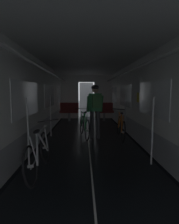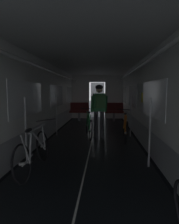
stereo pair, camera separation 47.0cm
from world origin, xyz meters
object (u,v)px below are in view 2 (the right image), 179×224
(bicycle_green_in_aisle, at_px, (89,126))
(bicycle_silver, at_px, (34,151))
(bench_seat_far_right, at_px, (114,110))
(bench_seat_far_left, at_px, (79,110))
(bicycle_orange, at_px, (125,128))
(person_cyclist_aisle, at_px, (99,106))

(bicycle_green_in_aisle, bearing_deg, bicycle_silver, -106.93)
(bench_seat_far_right, relative_size, bicycle_silver, 0.58)
(bench_seat_far_left, bearing_deg, bench_seat_far_right, 0.00)
(bicycle_orange, distance_m, bicycle_green_in_aisle, 1.21)
(bench_seat_far_left, xyz_separation_m, bicycle_orange, (1.94, -3.86, -0.18))
(bicycle_silver, xyz_separation_m, person_cyclist_aisle, (1.19, 2.51, 0.69))
(bicycle_orange, height_order, bicycle_green_in_aisle, same)
(bicycle_orange, distance_m, person_cyclist_aisle, 1.07)
(bench_seat_far_right, distance_m, person_cyclist_aisle, 3.91)
(person_cyclist_aisle, bearing_deg, bench_seat_far_left, 106.37)
(bicycle_silver, distance_m, person_cyclist_aisle, 2.87)
(bicycle_silver, relative_size, person_cyclist_aisle, 0.98)
(person_cyclist_aisle, xyz_separation_m, bicycle_green_in_aisle, (-0.35, 0.26, -0.69))
(bench_seat_far_left, bearing_deg, bicycle_orange, -63.24)
(bench_seat_far_left, bearing_deg, person_cyclist_aisle, -73.63)
(bench_seat_far_right, height_order, person_cyclist_aisle, person_cyclist_aisle)
(bench_seat_far_left, relative_size, bicycle_green_in_aisle, 0.59)
(bicycle_orange, distance_m, bicycle_silver, 3.19)
(bicycle_silver, bearing_deg, bicycle_green_in_aisle, 73.07)
(bench_seat_far_left, xyz_separation_m, bench_seat_far_right, (1.80, 0.00, 0.00))
(bench_seat_far_left, height_order, bicycle_green_in_aisle, bench_seat_far_left)
(bench_seat_far_left, relative_size, person_cyclist_aisle, 0.57)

